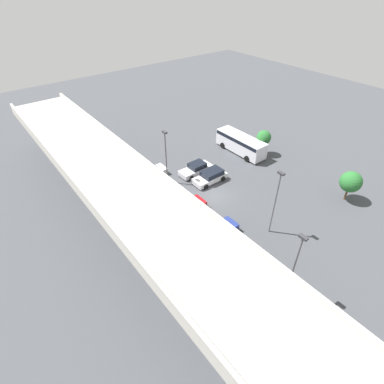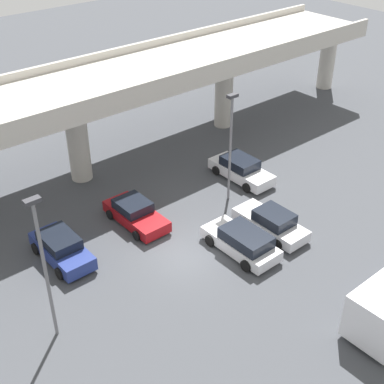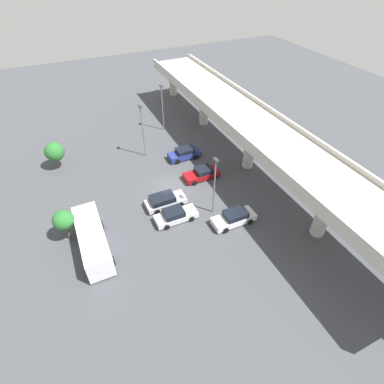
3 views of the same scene
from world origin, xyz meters
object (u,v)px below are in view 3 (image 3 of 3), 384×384
object	(u,v)px
lamp_post_mid_lot	(143,128)
lamp_post_by_overpass	(215,182)
lamp_post_near_aisle	(162,104)
parked_car_0	(184,154)
shuttle_bus	(92,238)
tree_front_left	(55,152)
tree_front_centre	(63,220)
parked_car_3	(176,215)
parked_car_2	(165,201)
parked_car_4	(234,218)
parked_car_1	(202,174)

from	to	relation	value
lamp_post_mid_lot	lamp_post_by_overpass	distance (m)	14.74
lamp_post_near_aisle	parked_car_0	bearing A→B (deg)	-1.79
parked_car_0	shuttle_bus	xyz separation A→B (m)	(11.17, -14.77, 0.83)
tree_front_left	tree_front_centre	bearing A→B (deg)	-1.88
parked_car_3	lamp_post_by_overpass	xyz separation A→B (m)	(0.61, 4.35, 3.64)
parked_car_2	parked_car_3	size ratio (longest dim) A/B	0.99
parked_car_4	lamp_post_mid_lot	size ratio (longest dim) A/B	0.64
parked_car_3	lamp_post_mid_lot	bearing A→B (deg)	85.82
parked_car_1	parked_car_3	size ratio (longest dim) A/B	0.97
lamp_post_mid_lot	tree_front_left	size ratio (longest dim) A/B	1.98
lamp_post_near_aisle	tree_front_left	size ratio (longest dim) A/B	1.90
parked_car_2	lamp_post_near_aisle	world-z (taller)	lamp_post_near_aisle
parked_car_3	tree_front_left	xyz separation A→B (m)	(-15.79, -10.62, 1.89)
parked_car_1	tree_front_centre	distance (m)	17.60
lamp_post_near_aisle	lamp_post_by_overpass	distance (m)	20.49
parked_car_0	parked_car_2	bearing A→B (deg)	53.23
lamp_post_mid_lot	tree_front_centre	bearing A→B (deg)	-46.01
parked_car_2	parked_car_3	xyz separation A→B (m)	(2.69, 0.25, -0.05)
tree_front_centre	shuttle_bus	bearing A→B (deg)	40.88
lamp_post_near_aisle	tree_front_left	world-z (taller)	lamp_post_near_aisle
lamp_post_mid_lot	tree_front_centre	size ratio (longest dim) A/B	1.99
parked_car_2	lamp_post_mid_lot	world-z (taller)	lamp_post_mid_lot
parked_car_4	tree_front_left	world-z (taller)	tree_front_left
lamp_post_mid_lot	tree_front_left	bearing A→B (deg)	-100.03
lamp_post_mid_lot	tree_front_centre	distance (m)	16.87
parked_car_3	lamp_post_mid_lot	xyz separation A→B (m)	(-13.74, 1.00, 3.80)
lamp_post_by_overpass	tree_front_left	world-z (taller)	lamp_post_by_overpass
parked_car_3	shuttle_bus	bearing A→B (deg)	-177.64
lamp_post_near_aisle	lamp_post_mid_lot	bearing A→B (deg)	-40.00
parked_car_4	parked_car_2	bearing A→B (deg)	-44.07
parked_car_4	tree_front_centre	size ratio (longest dim) A/B	1.28
lamp_post_near_aisle	tree_front_centre	size ratio (longest dim) A/B	1.92
parked_car_0	parked_car_2	distance (m)	10.13
parked_car_0	tree_front_left	xyz separation A→B (m)	(-4.99, -16.43, 1.83)
shuttle_bus	lamp_post_near_aisle	bearing A→B (deg)	-36.72
shuttle_bus	lamp_post_near_aisle	size ratio (longest dim) A/B	1.14
shuttle_bus	lamp_post_near_aisle	xyz separation A→B (m)	(-20.17, 15.05, 2.77)
shuttle_bus	lamp_post_mid_lot	size ratio (longest dim) A/B	1.09
parked_car_2	shuttle_bus	xyz separation A→B (m)	(3.05, -8.70, 0.83)
lamp_post_by_overpass	parked_car_0	bearing A→B (deg)	172.71
parked_car_2	lamp_post_near_aisle	distance (m)	18.61
parked_car_1	parked_car_3	bearing A→B (deg)	43.03
parked_car_2	tree_front_centre	bearing A→B (deg)	-176.79
parked_car_2	parked_car_4	size ratio (longest dim) A/B	0.96
parked_car_3	lamp_post_by_overpass	distance (m)	5.71
parked_car_1	parked_car_3	world-z (taller)	parked_car_3
parked_car_3	shuttle_bus	xyz separation A→B (m)	(0.37, -8.95, 0.89)
lamp_post_by_overpass	tree_front_centre	bearing A→B (deg)	-99.91
shuttle_bus	lamp_post_mid_lot	distance (m)	17.51
parked_car_2	shuttle_bus	size ratio (longest dim) A/B	0.57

